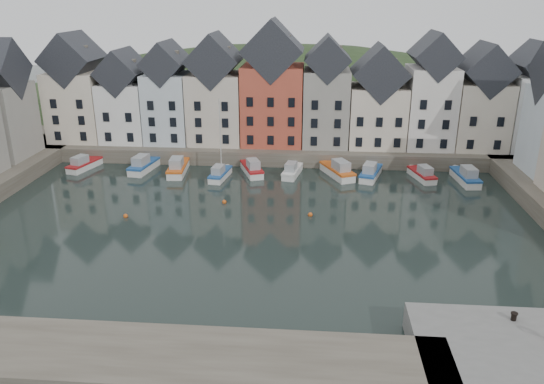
# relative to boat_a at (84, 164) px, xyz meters

# --- Properties ---
(ground) EXTENTS (260.00, 260.00, 0.00)m
(ground) POSITION_rel_boat_a_xyz_m (25.49, -19.10, -0.67)
(ground) COLOR black
(ground) RESTS_ON ground
(far_quay) EXTENTS (90.00, 16.00, 2.00)m
(far_quay) POSITION_rel_boat_a_xyz_m (25.49, 10.90, 0.33)
(far_quay) COLOR #4F483C
(far_quay) RESTS_ON ground
(near_wall) EXTENTS (50.00, 6.00, 2.00)m
(near_wall) POSITION_rel_boat_a_xyz_m (15.49, -41.10, 0.33)
(near_wall) COLOR #4F483C
(near_wall) RESTS_ON ground
(hillside) EXTENTS (153.60, 70.40, 64.00)m
(hillside) POSITION_rel_boat_a_xyz_m (25.51, 36.90, -18.63)
(hillside) COLOR #1F3018
(hillside) RESTS_ON ground
(far_terrace) EXTENTS (72.37, 8.16, 17.78)m
(far_terrace) POSITION_rel_boat_a_xyz_m (28.70, 8.90, 8.20)
(far_terrace) COLOR beige
(far_terrace) RESTS_ON far_quay
(mooring_buoys) EXTENTS (20.50, 5.50, 0.50)m
(mooring_buoys) POSITION_rel_boat_a_xyz_m (21.49, -13.76, -0.52)
(mooring_buoys) COLOR #D15718
(mooring_buoys) RESTS_ON ground
(boat_a) EXTENTS (3.27, 6.16, 2.26)m
(boat_a) POSITION_rel_boat_a_xyz_m (0.00, 0.00, 0.00)
(boat_a) COLOR silver
(boat_a) RESTS_ON ground
(boat_b) EXTENTS (3.03, 6.91, 2.56)m
(boat_b) POSITION_rel_boat_a_xyz_m (8.53, 0.01, 0.09)
(boat_b) COLOR silver
(boat_b) RESTS_ON ground
(boat_c) EXTENTS (2.64, 6.94, 2.61)m
(boat_c) POSITION_rel_boat_a_xyz_m (13.46, -0.75, 0.10)
(boat_c) COLOR silver
(boat_c) RESTS_ON ground
(boat_d) EXTENTS (2.46, 5.73, 10.61)m
(boat_d) POSITION_rel_boat_a_xyz_m (19.49, -2.45, 0.02)
(boat_d) COLOR silver
(boat_d) RESTS_ON ground
(boat_e) EXTENTS (3.93, 6.50, 2.39)m
(boat_e) POSITION_rel_boat_a_xyz_m (23.47, -0.16, 0.04)
(boat_e) COLOR silver
(boat_e) RESTS_ON ground
(boat_f) EXTENTS (2.74, 5.86, 2.17)m
(boat_f) POSITION_rel_boat_a_xyz_m (28.87, -0.47, -0.03)
(boat_f) COLOR silver
(boat_f) RESTS_ON ground
(boat_g) EXTENTS (4.76, 7.13, 2.63)m
(boat_g) POSITION_rel_boat_a_xyz_m (34.96, -0.31, 0.11)
(boat_g) COLOR silver
(boat_g) RESTS_ON ground
(boat_h) EXTENTS (3.67, 6.58, 2.41)m
(boat_h) POSITION_rel_boat_a_xyz_m (39.21, -0.65, 0.05)
(boat_h) COLOR silver
(boat_h) RESTS_ON ground
(boat_i) EXTENTS (3.16, 5.89, 2.16)m
(boat_i) POSITION_rel_boat_a_xyz_m (45.94, -0.57, -0.03)
(boat_i) COLOR silver
(boat_i) RESTS_ON ground
(boat_j) EXTENTS (2.66, 6.68, 2.50)m
(boat_j) POSITION_rel_boat_a_xyz_m (51.27, -1.40, 0.07)
(boat_j) COLOR silver
(boat_j) RESTS_ON ground
(mooring_bollard) EXTENTS (0.48, 0.48, 0.56)m
(mooring_bollard) POSITION_rel_boat_a_xyz_m (45.48, -35.76, 1.64)
(mooring_bollard) COLOR black
(mooring_bollard) RESTS_ON near_quay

